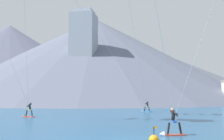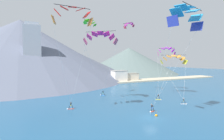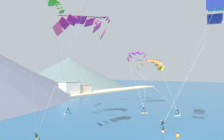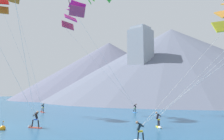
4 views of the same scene
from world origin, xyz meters
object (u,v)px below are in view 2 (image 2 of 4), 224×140
Objects in this scene: race_marker_buoy at (156,115)px; kitesurfer_near_trail at (152,109)px; parafoil_kite_near_trail at (187,15)px; parafoil_kite_distant_high_outer at (90,22)px; parafoil_kite_mid_center at (101,37)px; parafoil_kite_far_left at (72,14)px; kitesurfer_mid_center at (102,94)px; parafoil_kite_near_lead at (174,59)px; kitesurfer_far_left at (70,107)px; kitesurfer_near_lead at (184,102)px; kitesurfer_far_right at (159,98)px; parafoil_kite_distant_low_drift at (129,25)px; parafoil_kite_far_right at (166,51)px.

kitesurfer_near_trail is at bearing 69.14° from race_marker_buoy.
parafoil_kite_distant_high_outer reaches higher than parafoil_kite_near_trail.
parafoil_kite_mid_center is 0.86× the size of parafoil_kite_far_left.
parafoil_kite_near_lead is (20.77, -10.20, 11.56)m from kitesurfer_mid_center.
parafoil_kite_far_left reaches higher than kitesurfer_far_left.
parafoil_kite_far_left is (-0.86, -7.13, 19.89)m from kitesurfer_far_left.
kitesurfer_near_lead is 35.23m from parafoil_kite_far_left.
parafoil_kite_far_left is (-9.01, -7.76, 2.97)m from parafoil_kite_mid_center.
kitesurfer_mid_center is 24.45m from race_marker_buoy.
parafoil_kite_distant_high_outer is at bearing 111.21° from parafoil_kite_near_trail.
kitesurfer_near_trail is 26.15m from parafoil_kite_far_left.
parafoil_kite_near_trail is (-10.69, -9.29, 19.30)m from kitesurfer_near_lead.
parafoil_kite_near_lead is 36.67m from parafoil_kite_far_left.
kitesurfer_far_right is 24.82m from parafoil_kite_distant_low_drift.
kitesurfer_near_lead is 7.40m from kitesurfer_far_right.
parafoil_kite_distant_high_outer is (7.64, 7.35, 22.02)m from kitesurfer_far_left.
parafoil_kite_far_left is at bearing 177.04° from kitesurfer_near_lead.
parafoil_kite_near_lead is at bearing -13.44° from parafoil_kite_distant_high_outer.
kitesurfer_mid_center is at bearing 133.85° from kitesurfer_far_right.
parafoil_kite_distant_high_outer is (-0.52, 6.72, 5.10)m from parafoil_kite_mid_center.
kitesurfer_far_left is at bearing -159.80° from parafoil_kite_distant_low_drift.
kitesurfer_far_left reaches higher than kitesurfer_far_right.
parafoil_kite_far_right reaches higher than kitesurfer_near_lead.
parafoil_kite_near_trail is 20.88m from parafoil_kite_mid_center.
parafoil_kite_distant_low_drift is (-13.03, 6.60, 10.95)m from parafoil_kite_near_lead.
kitesurfer_near_trail is 1.05× the size of kitesurfer_far_right.
parafoil_kite_far_left is at bearing 149.48° from parafoil_kite_near_trail.
kitesurfer_near_lead reaches higher than race_marker_buoy.
parafoil_kite_mid_center is (-9.29, 18.56, -2.31)m from parafoil_kite_near_trail.
kitesurfer_far_right is 0.37× the size of parafoil_kite_distant_high_outer.
parafoil_kite_distant_low_drift reaches higher than parafoil_kite_near_lead.
kitesurfer_mid_center is 25.86m from parafoil_kite_near_lead.
kitesurfer_near_lead is at bearing -2.96° from parafoil_kite_far_left.
kitesurfer_near_lead is 0.40× the size of parafoil_kite_distant_low_drift.
kitesurfer_far_right is 33.54m from parafoil_kite_far_left.
parafoil_kite_near_lead is 26.30m from parafoil_kite_mid_center.
kitesurfer_far_right is 0.09× the size of parafoil_kite_near_trail.
kitesurfer_far_right is 15.70m from race_marker_buoy.
parafoil_kite_far_left reaches higher than race_marker_buoy.
race_marker_buoy is at bearing 118.59° from parafoil_kite_near_trail.
kitesurfer_far_right is 0.08× the size of parafoil_kite_far_left.
parafoil_kite_far_right is at bearing 43.01° from race_marker_buoy.
kitesurfer_far_right is at bearing -46.15° from kitesurfer_mid_center.
parafoil_kite_near_trail is (-16.45, -19.00, 7.71)m from parafoil_kite_near_lead.
parafoil_kite_distant_low_drift reaches higher than kitesurfer_far_right.
kitesurfer_far_right is 0.40× the size of parafoil_kite_distant_low_drift.
parafoil_kite_mid_center is 17.22× the size of race_marker_buoy.
parafoil_kite_distant_low_drift is at bearing 1.40° from parafoil_kite_distant_high_outer.
parafoil_kite_near_lead is (5.76, 9.71, 11.59)m from kitesurfer_near_lead.
parafoil_kite_distant_low_drift is (13.23, 0.32, 0.45)m from parafoil_kite_distant_high_outer.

